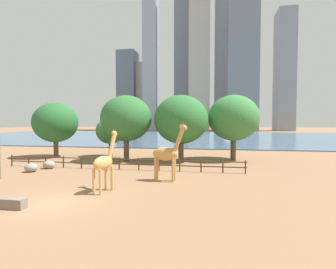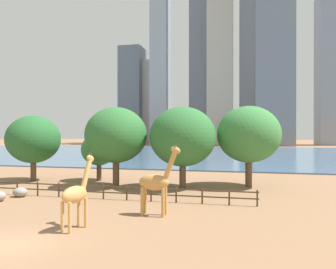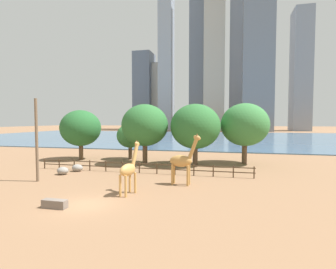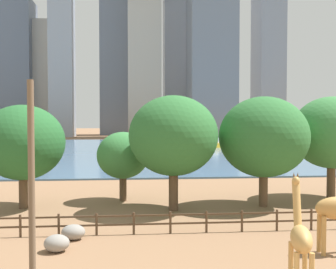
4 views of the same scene
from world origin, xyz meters
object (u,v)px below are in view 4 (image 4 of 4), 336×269
Objects in this scene: utility_pole at (31,180)px; tree_right_tall at (23,143)px; tree_left_small at (173,136)px; boulder_by_pole at (73,232)px; boulder_near_fence at (57,243)px; boat_ferry at (216,144)px; tree_center_broad at (264,137)px; tree_right_small at (123,156)px; tree_left_large at (332,133)px; giraffe_tall at (300,238)px.

utility_pole reaches higher than tree_right_tall.
tree_left_small is (11.23, -1.76, 0.54)m from tree_right_tall.
boulder_near_fence is at bearing -104.90° from boulder_by_pole.
tree_right_tall is 67.31m from boat_ferry.
boulder_by_pole is 16.29m from tree_center_broad.
tree_right_small is at bearing 76.34° from boulder_near_fence.
tree_right_small is at bearing 178.04° from tree_left_large.
boulder_by_pole is 0.23× the size of tree_right_small.
tree_left_large is 1.63× the size of boat_ferry.
boulder_by_pole is 11.68m from tree_right_small.
boat_ferry is (12.77, 77.94, -1.14)m from giraffe_tall.
boulder_by_pole is at bearing -152.93° from tree_left_large.
giraffe_tall reaches higher than boulder_near_fence.
boulder_by_pole is 0.17× the size of tree_right_tall.
tree_right_small is at bearing 133.97° from tree_left_small.
boulder_near_fence is 12.51m from tree_right_tall.
giraffe_tall is at bearing -11.70° from utility_pole.
boulder_by_pole is at bearing 75.10° from boulder_near_fence.
utility_pole is at bearing -142.93° from tree_left_large.
tree_right_small is (7.46, 2.15, -1.23)m from tree_right_tall.
tree_left_small is (-7.07, -0.79, 0.15)m from tree_center_broad.
utility_pole is at bearing 91.36° from giraffe_tall.
giraffe_tall is 3.51× the size of boulder_near_fence.
boulder_near_fence is 0.15× the size of tree_center_broad.
boat_ferry is (2.49, 59.76, -4.62)m from tree_left_large.
utility_pole is at bearing -102.14° from tree_right_small.
giraffe_tall reaches higher than boulder_by_pole.
boat_ferry is (16.26, 63.07, -4.55)m from tree_left_small.
tree_center_broad reaches higher than boat_ferry.
boulder_near_fence is 0.17× the size of tree_right_tall.
tree_right_tall is 1.48× the size of boat_ferry.
tree_right_small is at bearing 16.07° from tree_right_tall.
utility_pole is (-10.82, 2.24, 2.10)m from giraffe_tall.
tree_center_broad reaches higher than tree_right_small.
utility_pole reaches higher than giraffe_tall.
utility_pole is 1.59× the size of boat_ferry.
tree_left_small reaches higher than giraffe_tall.
tree_left_large reaches higher than tree_left_small.
boulder_by_pole is 10.99m from tree_right_tall.
tree_center_broad reaches higher than tree_right_tall.
tree_center_broad is at bearing -3.04° from tree_right_tall.
tree_right_small is (3.16, 12.98, 3.31)m from boulder_near_fence.
tree_center_broad is 11.39m from tree_right_small.
tree_right_small is at bearing 163.93° from tree_center_broad.
tree_right_tall is (-4.31, 10.83, 4.54)m from boulder_near_fence.
tree_left_small reaches higher than utility_pole.
utility_pole is 19.71m from tree_center_broad.
boulder_near_fence is at bearing -103.66° from tree_right_small.
tree_left_small is (7.33, 12.63, 1.31)m from utility_pole.
tree_center_broad reaches higher than utility_pole.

